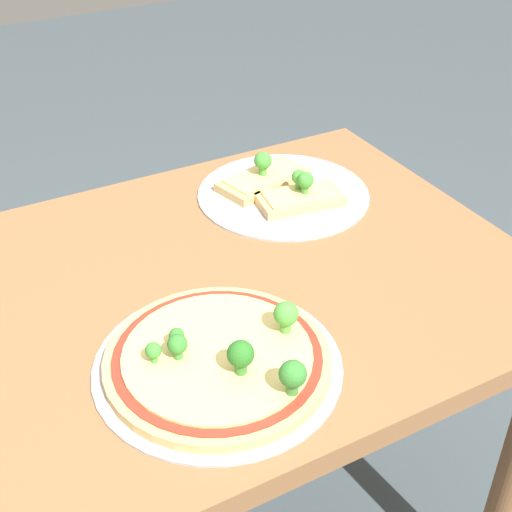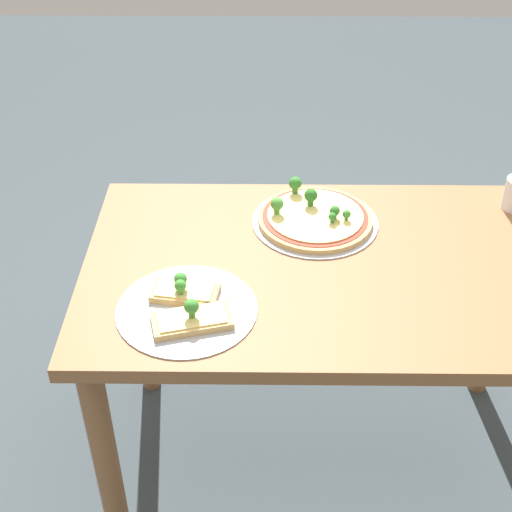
# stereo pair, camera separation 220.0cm
# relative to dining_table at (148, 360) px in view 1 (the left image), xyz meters

# --- Properties ---
(dining_table) EXTENTS (1.20, 0.71, 0.74)m
(dining_table) POSITION_rel_dining_table_xyz_m (0.00, 0.00, 0.00)
(dining_table) COLOR brown
(dining_table) RESTS_ON ground_plane
(pizza_tray_whole) EXTENTS (0.32, 0.32, 0.07)m
(pizza_tray_whole) POSITION_rel_dining_table_xyz_m (-0.04, 0.17, 0.12)
(pizza_tray_whole) COLOR #A3A3A8
(pizza_tray_whole) RESTS_ON dining_table
(pizza_tray_slice) EXTENTS (0.31, 0.31, 0.07)m
(pizza_tray_slice) POSITION_rel_dining_table_xyz_m (-0.34, -0.18, 0.12)
(pizza_tray_slice) COLOR #A3A3A8
(pizza_tray_slice) RESTS_ON dining_table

